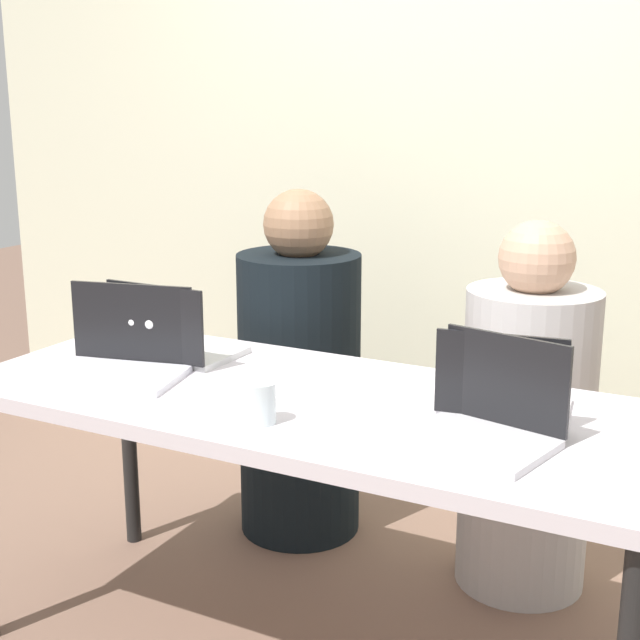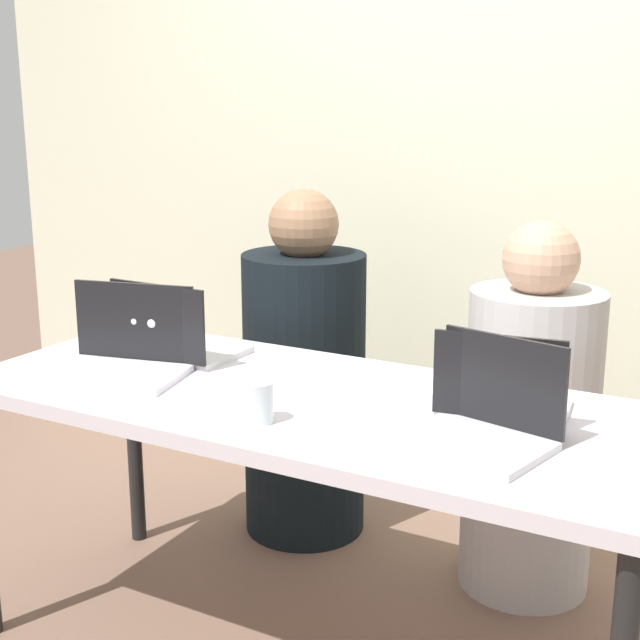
# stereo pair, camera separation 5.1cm
# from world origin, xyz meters

# --- Properties ---
(back_wall) EXTENTS (4.70, 0.10, 2.39)m
(back_wall) POSITION_xyz_m (0.00, 1.39, 1.20)
(back_wall) COLOR beige
(back_wall) RESTS_ON ground
(desk) EXTENTS (1.81, 0.74, 0.76)m
(desk) POSITION_xyz_m (0.00, 0.00, 0.69)
(desk) COLOR silver
(desk) RESTS_ON ground
(person_on_left) EXTENTS (0.44, 0.44, 1.20)m
(person_on_left) POSITION_xyz_m (-0.40, 0.68, 0.53)
(person_on_left) COLOR black
(person_on_left) RESTS_ON ground
(person_on_right) EXTENTS (0.47, 0.47, 1.15)m
(person_on_right) POSITION_xyz_m (0.40, 0.68, 0.51)
(person_on_right) COLOR #B2ACA9
(person_on_right) RESTS_ON ground
(laptop_back_right) EXTENTS (0.33, 0.27, 0.22)m
(laptop_back_right) POSITION_xyz_m (0.48, 0.09, 0.81)
(laptop_back_right) COLOR silver
(laptop_back_right) RESTS_ON desk
(laptop_front_left) EXTENTS (0.40, 0.32, 0.23)m
(laptop_front_left) POSITION_xyz_m (-0.53, -0.08, 0.81)
(laptop_front_left) COLOR silver
(laptop_front_left) RESTS_ON desk
(laptop_back_left) EXTENTS (0.33, 0.27, 0.23)m
(laptop_back_left) POSITION_xyz_m (-0.50, 0.11, 0.81)
(laptop_back_left) COLOR silver
(laptop_back_left) RESTS_ON desk
(laptop_front_right) EXTENTS (0.35, 0.30, 0.23)m
(laptop_front_right) POSITION_xyz_m (0.49, -0.09, 0.81)
(laptop_front_right) COLOR silver
(laptop_front_right) RESTS_ON desk
(water_glass_center) EXTENTS (0.07, 0.07, 0.10)m
(water_glass_center) POSITION_xyz_m (-0.00, -0.22, 0.80)
(water_glass_center) COLOR silver
(water_glass_center) RESTS_ON desk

